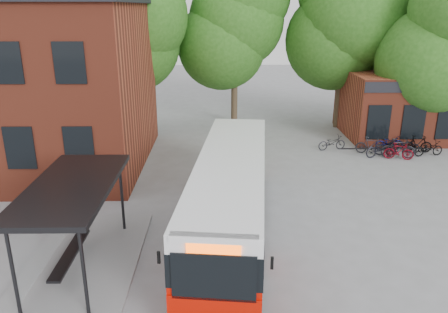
{
  "coord_description": "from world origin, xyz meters",
  "views": [
    {
      "loc": [
        -0.15,
        -12.98,
        7.83
      ],
      "look_at": [
        0.09,
        3.96,
        2.0
      ],
      "focal_mm": 35.0,
      "sensor_mm": 36.0,
      "label": 1
    }
  ],
  "objects_px": {
    "bicycle_2": "(381,148)",
    "bicycle_3": "(398,148)",
    "city_bus": "(231,196)",
    "bicycle_5": "(399,151)",
    "bicycle_4": "(389,142)",
    "bicycle_extra_0": "(429,148)",
    "bicycle_1": "(371,146)",
    "bicycle_7": "(417,144)",
    "bicycle_0": "(332,143)",
    "bus_shelter": "(76,227)",
    "bicycle_6": "(404,145)"
  },
  "relations": [
    {
      "from": "bicycle_2",
      "to": "bicycle_3",
      "type": "distance_m",
      "value": 0.88
    },
    {
      "from": "bicycle_4",
      "to": "bicycle_7",
      "type": "distance_m",
      "value": 1.48
    },
    {
      "from": "bicycle_6",
      "to": "bicycle_4",
      "type": "bearing_deg",
      "value": 74.62
    },
    {
      "from": "city_bus",
      "to": "bicycle_4",
      "type": "xyz_separation_m",
      "value": [
        9.43,
        9.62,
        -1.01
      ]
    },
    {
      "from": "bicycle_extra_0",
      "to": "bicycle_3",
      "type": "bearing_deg",
      "value": 90.97
    },
    {
      "from": "bicycle_1",
      "to": "bicycle_3",
      "type": "relative_size",
      "value": 0.9
    },
    {
      "from": "bicycle_1",
      "to": "bicycle_5",
      "type": "distance_m",
      "value": 1.52
    },
    {
      "from": "bicycle_5",
      "to": "bicycle_6",
      "type": "bearing_deg",
      "value": -18.63
    },
    {
      "from": "bicycle_1",
      "to": "bicycle_7",
      "type": "height_order",
      "value": "bicycle_7"
    },
    {
      "from": "bus_shelter",
      "to": "bicycle_2",
      "type": "bearing_deg",
      "value": 38.56
    },
    {
      "from": "bicycle_0",
      "to": "bicycle_1",
      "type": "height_order",
      "value": "bicycle_1"
    },
    {
      "from": "bus_shelter",
      "to": "bicycle_1",
      "type": "xyz_separation_m",
      "value": [
        12.87,
        11.07,
        -0.96
      ]
    },
    {
      "from": "bus_shelter",
      "to": "bicycle_5",
      "type": "relative_size",
      "value": 4.52
    },
    {
      "from": "bicycle_7",
      "to": "bicycle_extra_0",
      "type": "height_order",
      "value": "bicycle_7"
    },
    {
      "from": "bicycle_3",
      "to": "bicycle_4",
      "type": "height_order",
      "value": "bicycle_3"
    },
    {
      "from": "bicycle_2",
      "to": "bicycle_7",
      "type": "height_order",
      "value": "bicycle_2"
    },
    {
      "from": "bicycle_4",
      "to": "bicycle_extra_0",
      "type": "distance_m",
      "value": 2.1
    },
    {
      "from": "bus_shelter",
      "to": "bicycle_6",
      "type": "height_order",
      "value": "bus_shelter"
    },
    {
      "from": "bicycle_0",
      "to": "bicycle_7",
      "type": "relative_size",
      "value": 1.0
    },
    {
      "from": "bicycle_1",
      "to": "bicycle_3",
      "type": "xyz_separation_m",
      "value": [
        1.28,
        -0.69,
        0.05
      ]
    },
    {
      "from": "city_bus",
      "to": "bicycle_3",
      "type": "height_order",
      "value": "city_bus"
    },
    {
      "from": "city_bus",
      "to": "bicycle_5",
      "type": "distance_m",
      "value": 12.2
    },
    {
      "from": "bicycle_4",
      "to": "bicycle_5",
      "type": "relative_size",
      "value": 1.05
    },
    {
      "from": "city_bus",
      "to": "bicycle_4",
      "type": "relative_size",
      "value": 6.96
    },
    {
      "from": "city_bus",
      "to": "bicycle_3",
      "type": "xyz_separation_m",
      "value": [
        9.34,
        8.09,
        -0.88
      ]
    },
    {
      "from": "bicycle_0",
      "to": "bicycle_2",
      "type": "xyz_separation_m",
      "value": [
        2.4,
        -1.27,
        0.06
      ]
    },
    {
      "from": "bicycle_2",
      "to": "bicycle_3",
      "type": "height_order",
      "value": "bicycle_3"
    },
    {
      "from": "bicycle_6",
      "to": "bicycle_extra_0",
      "type": "height_order",
      "value": "bicycle_extra_0"
    },
    {
      "from": "city_bus",
      "to": "bicycle_2",
      "type": "bearing_deg",
      "value": 50.3
    },
    {
      "from": "bus_shelter",
      "to": "bicycle_0",
      "type": "relative_size",
      "value": 4.24
    },
    {
      "from": "bus_shelter",
      "to": "bicycle_3",
      "type": "height_order",
      "value": "bus_shelter"
    },
    {
      "from": "bicycle_4",
      "to": "bicycle_5",
      "type": "xyz_separation_m",
      "value": [
        -0.15,
        -1.76,
        0.04
      ]
    },
    {
      "from": "bus_shelter",
      "to": "bicycle_4",
      "type": "relative_size",
      "value": 4.33
    },
    {
      "from": "bus_shelter",
      "to": "bicycle_2",
      "type": "height_order",
      "value": "bus_shelter"
    },
    {
      "from": "city_bus",
      "to": "bicycle_0",
      "type": "bearing_deg",
      "value": 63.48
    },
    {
      "from": "city_bus",
      "to": "bicycle_5",
      "type": "xyz_separation_m",
      "value": [
        9.28,
        7.87,
        -0.97
      ]
    },
    {
      "from": "city_bus",
      "to": "bicycle_5",
      "type": "bearing_deg",
      "value": 46.21
    },
    {
      "from": "bicycle_0",
      "to": "bicycle_extra_0",
      "type": "height_order",
      "value": "bicycle_extra_0"
    },
    {
      "from": "bicycle_5",
      "to": "bicycle_extra_0",
      "type": "bearing_deg",
      "value": -58.57
    },
    {
      "from": "bicycle_4",
      "to": "bicycle_7",
      "type": "xyz_separation_m",
      "value": [
        1.36,
        -0.58,
        0.07
      ]
    },
    {
      "from": "bus_shelter",
      "to": "bicycle_6",
      "type": "xyz_separation_m",
      "value": [
        14.92,
        11.43,
        -1.02
      ]
    },
    {
      "from": "city_bus",
      "to": "bicycle_7",
      "type": "relative_size",
      "value": 6.83
    },
    {
      "from": "bicycle_0",
      "to": "bicycle_5",
      "type": "bearing_deg",
      "value": -130.76
    },
    {
      "from": "bus_shelter",
      "to": "bicycle_3",
      "type": "xyz_separation_m",
      "value": [
        14.14,
        10.39,
        -0.9
      ]
    },
    {
      "from": "bicycle_0",
      "to": "bicycle_3",
      "type": "distance_m",
      "value": 3.57
    },
    {
      "from": "bicycle_0",
      "to": "bicycle_1",
      "type": "distance_m",
      "value": 2.13
    },
    {
      "from": "city_bus",
      "to": "bicycle_0",
      "type": "distance_m",
      "value": 11.39
    },
    {
      "from": "bicycle_4",
      "to": "bicycle_6",
      "type": "distance_m",
      "value": 0.84
    },
    {
      "from": "city_bus",
      "to": "bicycle_6",
      "type": "xyz_separation_m",
      "value": [
        10.11,
        9.13,
        -1.0
      ]
    },
    {
      "from": "bicycle_0",
      "to": "bicycle_6",
      "type": "height_order",
      "value": "bicycle_0"
    }
  ]
}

